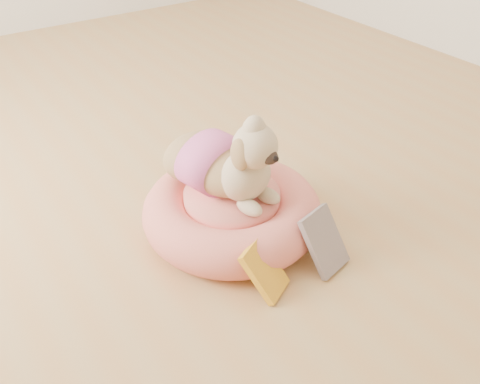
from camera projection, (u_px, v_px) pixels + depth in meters
floor at (199, 169)px, 2.27m from camera, size 4.50×4.50×0.00m
pet_bed at (232, 212)px, 1.90m from camera, size 0.63×0.63×0.16m
dog at (225, 148)px, 1.76m from camera, size 0.41×0.51×0.33m
book_yellow at (264, 270)px, 1.65m from camera, size 0.17×0.17×0.16m
book_white at (324, 241)px, 1.74m from camera, size 0.16×0.16×0.19m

